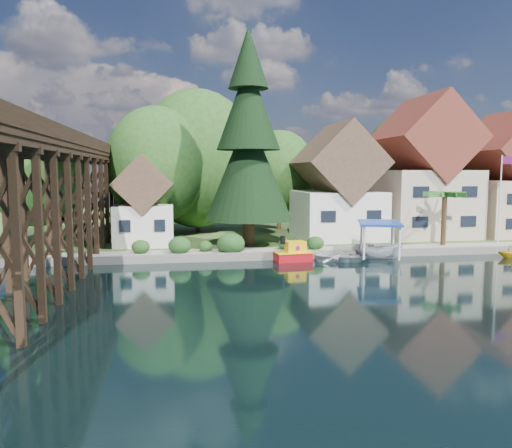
% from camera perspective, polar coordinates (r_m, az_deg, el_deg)
% --- Properties ---
extents(ground, '(140.00, 140.00, 0.00)m').
position_cam_1_polar(ground, '(31.69, 6.16, -6.55)').
color(ground, black).
rests_on(ground, ground).
extents(bank, '(140.00, 52.00, 0.50)m').
position_cam_1_polar(bank, '(64.69, -1.76, 0.13)').
color(bank, '#2E491D').
rests_on(bank, ground).
extents(seawall, '(60.00, 0.40, 0.62)m').
position_cam_1_polar(seawall, '(40.28, 8.68, -3.44)').
color(seawall, slate).
rests_on(seawall, ground).
extents(promenade, '(50.00, 2.60, 0.06)m').
position_cam_1_polar(promenade, '(42.10, 10.74, -2.76)').
color(promenade, gray).
rests_on(promenade, bank).
extents(trestle_bridge, '(4.12, 44.18, 9.30)m').
position_cam_1_polar(trestle_bridge, '(35.89, -21.68, 3.15)').
color(trestle_bridge, black).
rests_on(trestle_bridge, ground).
extents(house_left, '(7.64, 8.64, 11.02)m').
position_cam_1_polar(house_left, '(48.31, 9.27, 3.87)').
color(house_left, silver).
rests_on(house_left, bank).
extents(house_center, '(8.65, 9.18, 13.89)m').
position_cam_1_polar(house_center, '(52.27, 18.57, 5.20)').
color(house_center, '#C0AC95').
rests_on(house_center, bank).
extents(house_right, '(8.15, 8.64, 12.45)m').
position_cam_1_polar(house_right, '(56.60, 26.91, 4.25)').
color(house_right, '#C4A98D').
rests_on(house_right, bank).
extents(shed, '(5.09, 5.40, 7.85)m').
position_cam_1_polar(shed, '(44.52, -12.69, 1.94)').
color(shed, silver).
rests_on(shed, bank).
extents(bg_trees, '(49.90, 13.30, 10.57)m').
position_cam_1_polar(bg_trees, '(51.90, 1.12, 6.46)').
color(bg_trees, '#382314').
rests_on(bg_trees, bank).
extents(shrubs, '(15.76, 2.47, 1.70)m').
position_cam_1_polar(shrubs, '(39.65, -3.80, -2.18)').
color(shrubs, '#1A3A15').
rests_on(shrubs, bank).
extents(conifer, '(7.46, 7.46, 18.36)m').
position_cam_1_polar(conifer, '(42.68, -0.87, 9.33)').
color(conifer, '#382314').
rests_on(conifer, bank).
extents(palm_tree, '(4.00, 4.00, 4.93)m').
position_cam_1_polar(palm_tree, '(45.64, 20.77, 3.02)').
color(palm_tree, '#382314').
rests_on(palm_tree, bank).
extents(flagpole, '(1.19, 0.38, 7.80)m').
position_cam_1_polar(flagpole, '(48.55, 26.32, 3.51)').
color(flagpole, white).
rests_on(flagpole, bank).
extents(tugboat, '(2.99, 1.86, 2.05)m').
position_cam_1_polar(tugboat, '(38.49, 4.30, -3.36)').
color(tugboat, '#B90C15').
rests_on(tugboat, ground).
extents(boat_white_a, '(4.88, 4.16, 0.86)m').
position_cam_1_polar(boat_white_a, '(39.09, 9.80, -3.57)').
color(boat_white_a, silver).
rests_on(boat_white_a, ground).
extents(boat_canopy, '(4.41, 5.33, 2.95)m').
position_cam_1_polar(boat_canopy, '(40.41, 13.90, -2.14)').
color(boat_canopy, silver).
rests_on(boat_canopy, ground).
extents(boat_yellow, '(2.38, 2.07, 1.22)m').
position_cam_1_polar(boat_yellow, '(44.75, 27.18, -2.70)').
color(boat_yellow, gold).
rests_on(boat_yellow, ground).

